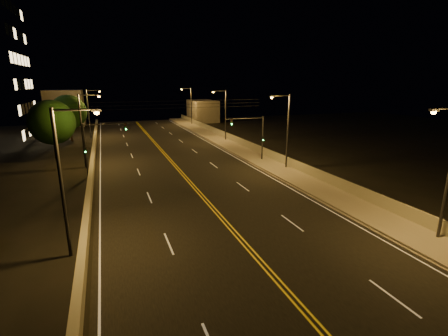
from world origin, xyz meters
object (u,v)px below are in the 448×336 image
object	(u,v)px
streetlight_6	(90,110)
tree_2	(69,112)
streetlight_5	(84,125)
traffic_signal_right	(255,133)
streetlight_1	(286,127)
streetlight_4	(66,173)
traffic_signal_left	(95,143)
tree_0	(52,122)
streetlight_3	(190,104)
streetlight_2	(224,112)
tree_1	(52,120)

from	to	relation	value
streetlight_6	tree_2	size ratio (longest dim) A/B	1.10
streetlight_5	traffic_signal_right	bearing A→B (deg)	-13.14
streetlight_1	streetlight_4	bearing A→B (deg)	-149.55
streetlight_1	traffic_signal_left	xyz separation A→B (m)	(-20.27, 4.65, -1.32)
streetlight_1	streetlight_5	xyz separation A→B (m)	(-21.42, 9.29, 0.00)
streetlight_1	tree_2	world-z (taller)	streetlight_1
tree_0	tree_2	xyz separation A→B (m)	(0.78, 14.41, 0.07)
traffic_signal_right	tree_2	distance (m)	33.94
streetlight_5	streetlight_3	bearing A→B (deg)	57.69
streetlight_5	traffic_signal_left	world-z (taller)	streetlight_5
streetlight_2	streetlight_3	world-z (taller)	same
streetlight_6	tree_1	world-z (taller)	streetlight_6
traffic_signal_right	traffic_signal_left	xyz separation A→B (m)	(-18.73, 0.00, 0.00)
streetlight_3	tree_2	bearing A→B (deg)	-150.93
streetlight_2	streetlight_1	bearing A→B (deg)	-90.00
streetlight_2	streetlight_4	xyz separation A→B (m)	(-21.42, -32.78, 0.00)
streetlight_3	streetlight_4	xyz separation A→B (m)	(-21.42, -55.73, 0.00)
traffic_signal_right	traffic_signal_left	world-z (taller)	same
streetlight_1	tree_1	size ratio (longest dim) A/B	1.25
tree_2	streetlight_3	bearing A→B (deg)	29.07
streetlight_2	traffic_signal_left	bearing A→B (deg)	-142.53
tree_2	streetlight_5	bearing A→B (deg)	-80.63
streetlight_5	traffic_signal_left	size ratio (longest dim) A/B	1.49
tree_0	streetlight_3	bearing A→B (deg)	47.82
streetlight_5	streetlight_6	distance (m)	22.04
streetlight_3	streetlight_2	bearing A→B (deg)	-90.00
streetlight_5	traffic_signal_left	bearing A→B (deg)	-76.18
streetlight_3	streetlight_4	size ratio (longest dim) A/B	1.00
tree_0	tree_2	size ratio (longest dim) A/B	0.99
streetlight_6	traffic_signal_left	size ratio (longest dim) A/B	1.49
streetlight_5	streetlight_6	bearing A→B (deg)	90.00
streetlight_5	streetlight_6	size ratio (longest dim) A/B	1.00
streetlight_1	traffic_signal_right	distance (m)	5.07
streetlight_5	tree_1	size ratio (longest dim) A/B	1.25
tree_1	tree_2	distance (m)	6.06
streetlight_3	traffic_signal_right	distance (m)	38.55
streetlight_6	tree_2	bearing A→B (deg)	-149.83
traffic_signal_left	tree_0	world-z (taller)	tree_0
streetlight_2	streetlight_3	size ratio (longest dim) A/B	1.00
streetlight_5	streetlight_6	world-z (taller)	same
streetlight_6	traffic_signal_right	bearing A→B (deg)	-53.31
streetlight_4	traffic_signal_left	size ratio (longest dim) A/B	1.49
streetlight_1	tree_0	distance (m)	29.59
streetlight_2	streetlight_4	size ratio (longest dim) A/B	1.00
streetlight_2	tree_0	distance (m)	26.04
traffic_signal_left	streetlight_5	bearing A→B (deg)	103.82
streetlight_4	tree_0	bearing A→B (deg)	98.45
streetlight_2	streetlight_6	bearing A→B (deg)	152.53
streetlight_4	traffic_signal_right	xyz separation A→B (m)	(19.87, 17.23, -1.32)
streetlight_3	tree_0	world-z (taller)	streetlight_3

